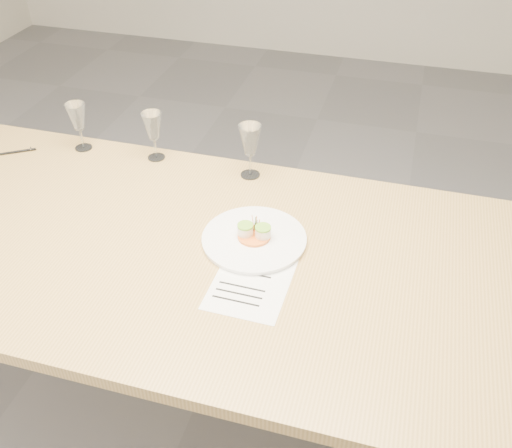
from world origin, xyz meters
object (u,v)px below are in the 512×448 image
(wine_glass_1, at_px, (153,127))
(wine_glass_2, at_px, (250,141))
(ballpoint_pen, at_px, (18,151))
(dinner_plate, at_px, (254,238))
(recipe_sheet, at_px, (251,284))
(dining_table, at_px, (185,261))
(wine_glass_0, at_px, (77,118))

(wine_glass_1, distance_m, wine_glass_2, 0.36)
(ballpoint_pen, xyz_separation_m, wine_glass_1, (0.51, 0.10, 0.12))
(dinner_plate, xyz_separation_m, ballpoint_pen, (-0.98, 0.26, -0.01))
(wine_glass_1, bearing_deg, recipe_sheet, -46.37)
(recipe_sheet, relative_size, ballpoint_pen, 2.39)
(dining_table, xyz_separation_m, wine_glass_2, (0.09, 0.41, 0.20))
(dinner_plate, bearing_deg, recipe_sheet, -77.20)
(dinner_plate, relative_size, ballpoint_pen, 2.81)
(recipe_sheet, distance_m, wine_glass_0, 0.97)
(dinner_plate, bearing_deg, dining_table, -160.29)
(dining_table, distance_m, wine_glass_1, 0.55)
(dinner_plate, xyz_separation_m, recipe_sheet, (0.04, -0.18, -0.01))
(recipe_sheet, height_order, wine_glass_0, wine_glass_0)
(recipe_sheet, xyz_separation_m, ballpoint_pen, (-1.02, 0.44, 0.00))
(wine_glass_0, bearing_deg, wine_glass_1, 2.00)
(dining_table, height_order, wine_glass_2, wine_glass_2)
(ballpoint_pen, bearing_deg, dinner_plate, -48.20)
(dinner_plate, distance_m, wine_glass_2, 0.38)
(dining_table, height_order, wine_glass_1, wine_glass_1)
(recipe_sheet, height_order, wine_glass_1, wine_glass_1)
(dinner_plate, distance_m, wine_glass_1, 0.61)
(recipe_sheet, xyz_separation_m, wine_glass_1, (-0.51, 0.54, 0.12))
(recipe_sheet, height_order, wine_glass_2, wine_glass_2)
(wine_glass_2, bearing_deg, dining_table, -101.59)
(dining_table, xyz_separation_m, wine_glass_0, (-0.57, 0.42, 0.19))
(ballpoint_pen, xyz_separation_m, wine_glass_2, (0.87, 0.09, 0.13))
(wine_glass_0, relative_size, wine_glass_2, 0.94)
(wine_glass_1, bearing_deg, ballpoint_pen, -168.33)
(recipe_sheet, bearing_deg, wine_glass_1, 134.66)
(dining_table, bearing_deg, recipe_sheet, -24.16)
(wine_glass_1, bearing_deg, dining_table, -57.47)
(recipe_sheet, distance_m, ballpoint_pen, 1.11)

